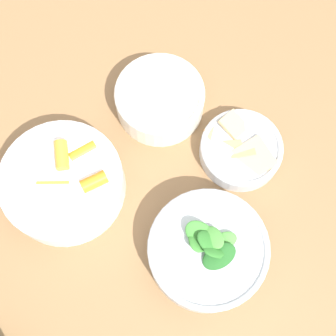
% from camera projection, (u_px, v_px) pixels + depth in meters
% --- Properties ---
extents(ground_plane, '(10.00, 10.00, 0.00)m').
position_uv_depth(ground_plane, '(166.00, 214.00, 1.53)').
color(ground_plane, '#4C4238').
extents(dining_table, '(1.33, 1.02, 0.74)m').
position_uv_depth(dining_table, '(165.00, 140.00, 0.92)').
color(dining_table, olive).
rests_on(dining_table, ground_plane).
extents(bowl_carrots, '(0.20, 0.20, 0.08)m').
position_uv_depth(bowl_carrots, '(63.00, 182.00, 0.76)').
color(bowl_carrots, white).
rests_on(bowl_carrots, dining_table).
extents(bowl_greens, '(0.18, 0.18, 0.09)m').
position_uv_depth(bowl_greens, '(208.00, 250.00, 0.72)').
color(bowl_greens, silver).
rests_on(bowl_greens, dining_table).
extents(bowl_beans_hotdog, '(0.15, 0.15, 0.06)m').
position_uv_depth(bowl_beans_hotdog, '(160.00, 100.00, 0.81)').
color(bowl_beans_hotdog, silver).
rests_on(bowl_beans_hotdog, dining_table).
extents(bowl_cookies, '(0.14, 0.14, 0.05)m').
position_uv_depth(bowl_cookies, '(241.00, 149.00, 0.79)').
color(bowl_cookies, silver).
rests_on(bowl_cookies, dining_table).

